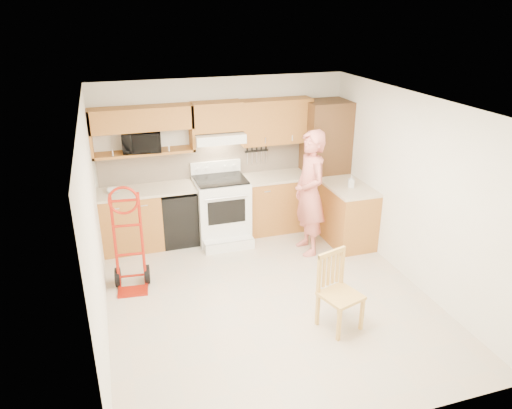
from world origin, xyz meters
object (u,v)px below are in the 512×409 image
microwave (142,141)px  dining_chair (341,293)px  range (222,204)px  person (310,193)px  hand_truck (128,245)px

microwave → dining_chair: (1.86, -2.93, -1.18)m
dining_chair → range: bearing=88.6°
microwave → person: size_ratio=0.29×
dining_chair → microwave: bearing=105.5°
person → microwave: bearing=-115.0°
range → dining_chair: (0.74, -2.66, -0.13)m
range → hand_truck: bearing=-144.4°
microwave → dining_chair: microwave is taller
dining_chair → person: bearing=61.0°
microwave → range: microwave is taller
microwave → range: 1.56m
range → dining_chair: range is taller
person → dining_chair: person is taller
range → hand_truck: (-1.50, -1.08, 0.06)m
microwave → hand_truck: size_ratio=0.42×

